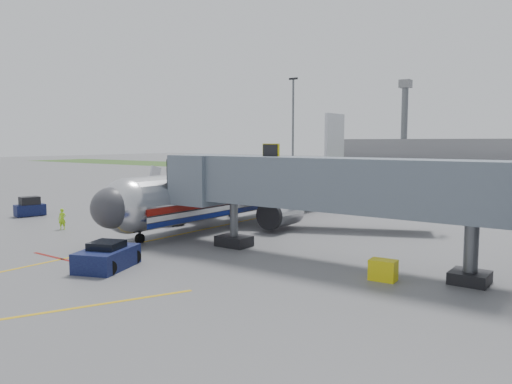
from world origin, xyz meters
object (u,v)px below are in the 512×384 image
Objects in this scene: airliner at (253,190)px; pushback_tug at (107,257)px; belt_loader at (195,206)px; baggage_tug at (30,208)px; ramp_worker at (62,219)px.

airliner reaches higher than pushback_tug.
pushback_tug is at bearing -58.88° from belt_loader.
pushback_tug is 23.57m from baggage_tug.
baggage_tug is at bearing -148.86° from airliner.
airliner is at bearing 23.41° from ramp_worker.
pushback_tug is 14.29m from ramp_worker.
belt_loader is at bearing 53.03° from ramp_worker.
airliner reaches higher than ramp_worker.
pushback_tug is at bearing -55.57° from ramp_worker.
baggage_tug is 9.35m from ramp_worker.
baggage_tug reaches higher than ramp_worker.
airliner reaches higher than belt_loader.
baggage_tug is 0.71× the size of belt_loader.
belt_loader reaches higher than ramp_worker.
ramp_worker is at bearing -14.85° from baggage_tug.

